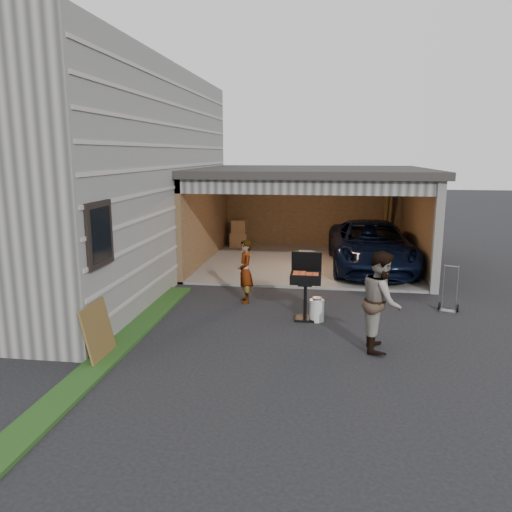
% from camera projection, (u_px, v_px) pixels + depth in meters
% --- Properties ---
extents(ground, '(80.00, 80.00, 0.00)m').
position_uv_depth(ground, '(253.00, 338.00, 9.17)').
color(ground, black).
rests_on(ground, ground).
extents(house, '(7.00, 11.00, 5.50)m').
position_uv_depth(house, '(53.00, 175.00, 13.32)').
color(house, '#474744').
rests_on(house, ground).
extents(groundcover_strip, '(0.50, 8.00, 0.06)m').
position_uv_depth(groundcover_strip, '(114.00, 350.00, 8.51)').
color(groundcover_strip, '#193814').
rests_on(groundcover_strip, ground).
extents(garage, '(6.80, 6.30, 2.90)m').
position_uv_depth(garage, '(310.00, 202.00, 15.27)').
color(garage, '#605E59').
rests_on(garage, ground).
extents(minivan, '(2.43, 4.93, 1.35)m').
position_uv_depth(minivan, '(371.00, 247.00, 14.33)').
color(minivan, black).
rests_on(minivan, ground).
extents(woman, '(0.50, 0.61, 1.44)m').
position_uv_depth(woman, '(245.00, 271.00, 11.22)').
color(woman, '#A3BDCC').
rests_on(woman, ground).
extents(man, '(0.67, 0.85, 1.73)m').
position_uv_depth(man, '(381.00, 301.00, 8.49)').
color(man, '#441F1B').
rests_on(man, ground).
extents(bbq_grill, '(0.61, 0.54, 1.37)m').
position_uv_depth(bbq_grill, '(306.00, 280.00, 10.04)').
color(bbq_grill, black).
rests_on(bbq_grill, ground).
extents(propane_tank, '(0.34, 0.34, 0.44)m').
position_uv_depth(propane_tank, '(317.00, 310.00, 10.05)').
color(propane_tank, silver).
rests_on(propane_tank, ground).
extents(plywood_panel, '(0.24, 0.85, 0.94)m').
position_uv_depth(plywood_panel, '(98.00, 332.00, 8.14)').
color(plywood_panel, '#513C1B').
rests_on(plywood_panel, ground).
extents(hand_truck, '(0.44, 0.40, 1.00)m').
position_uv_depth(hand_truck, '(449.00, 303.00, 10.67)').
color(hand_truck, slate).
rests_on(hand_truck, ground).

